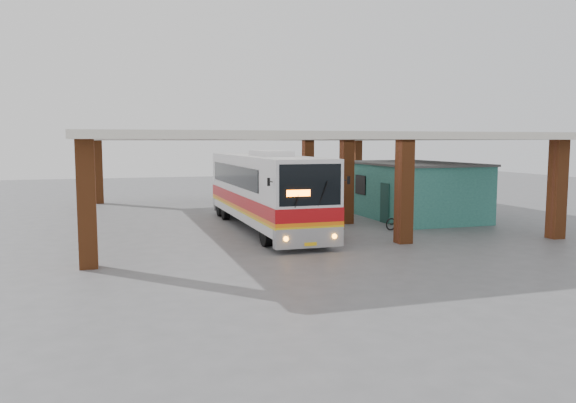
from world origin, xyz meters
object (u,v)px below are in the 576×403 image
Objects in this scene: coach_bus at (265,190)px; motorcycle at (401,220)px; red_chair at (353,207)px; pedestrian at (340,217)px.

coach_bus reaches higher than motorcycle.
coach_bus is at bearing -135.58° from red_chair.
coach_bus is at bearing -77.89° from pedestrian.
motorcycle is at bearing -81.83° from red_chair.
motorcycle is 6.52m from red_chair.
pedestrian reaches higher than motorcycle.
pedestrian is at bearing -106.67° from red_chair.
coach_bus is 8.05m from red_chair.
motorcycle is at bearing -19.80° from coach_bus.
motorcycle is 1.01× the size of pedestrian.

